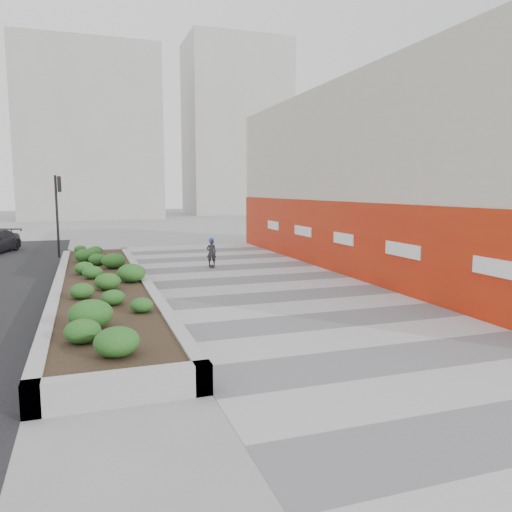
{
  "coord_description": "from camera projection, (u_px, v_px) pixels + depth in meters",
  "views": [
    {
      "loc": [
        -5.93,
        -9.91,
        3.49
      ],
      "look_at": [
        -0.16,
        6.97,
        1.1
      ],
      "focal_mm": 35.0,
      "sensor_mm": 36.0,
      "label": 1
    }
  ],
  "objects": [
    {
      "name": "ground",
      "position": [
        359.0,
        340.0,
        11.66
      ],
      "size": [
        160.0,
        160.0,
        0.0
      ],
      "primitive_type": "plane",
      "color": "gray",
      "rests_on": "ground"
    },
    {
      "name": "walkway",
      "position": [
        305.0,
        310.0,
        14.47
      ],
      "size": [
        8.0,
        36.0,
        0.01
      ],
      "primitive_type": "cube",
      "color": "#A8A8AD",
      "rests_on": "ground"
    },
    {
      "name": "building",
      "position": [
        395.0,
        178.0,
        21.79
      ],
      "size": [
        6.04,
        24.08,
        8.0
      ],
      "color": "beige",
      "rests_on": "ground"
    },
    {
      "name": "planter",
      "position": [
        102.0,
        283.0,
        16.4
      ],
      "size": [
        3.0,
        18.0,
        0.9
      ],
      "color": "#9E9EA0",
      "rests_on": "ground"
    },
    {
      "name": "traffic_signal_near",
      "position": [
        58.0,
        204.0,
        25.38
      ],
      "size": [
        0.33,
        0.28,
        4.2
      ],
      "color": "black",
      "rests_on": "ground"
    },
    {
      "name": "distant_bldg_north_l",
      "position": [
        90.0,
        135.0,
        60.3
      ],
      "size": [
        16.0,
        12.0,
        20.0
      ],
      "primitive_type": "cube",
      "color": "#ADAAA3",
      "rests_on": "ground"
    },
    {
      "name": "distant_bldg_north_r",
      "position": [
        236.0,
        129.0,
        71.14
      ],
      "size": [
        14.0,
        10.0,
        24.0
      ],
      "primitive_type": "cube",
      "color": "#ADAAA3",
      "rests_on": "ground"
    },
    {
      "name": "manhole_cover",
      "position": [
        321.0,
        309.0,
        14.63
      ],
      "size": [
        0.44,
        0.44,
        0.01
      ],
      "primitive_type": "cylinder",
      "color": "#595654",
      "rests_on": "ground"
    },
    {
      "name": "skateboarder",
      "position": [
        211.0,
        252.0,
        22.34
      ],
      "size": [
        0.47,
        0.74,
        1.35
      ],
      "rotation": [
        0.0,
        0.0,
        -0.17
      ],
      "color": "beige",
      "rests_on": "ground"
    }
  ]
}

